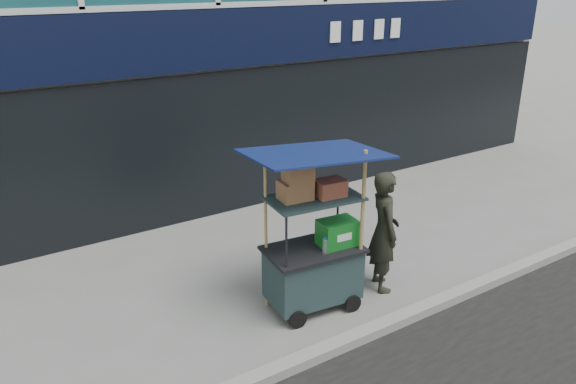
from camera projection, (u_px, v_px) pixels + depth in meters
ground at (376, 320)px, 6.67m from camera, size 80.00×80.00×0.00m
curb at (387, 324)px, 6.49m from camera, size 80.00×0.18×0.12m
vendor_cart at (315, 253)px, 6.71m from camera, size 1.63×1.23×2.07m
vendor_man at (384, 231)px, 7.11m from camera, size 0.58×0.69×1.60m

